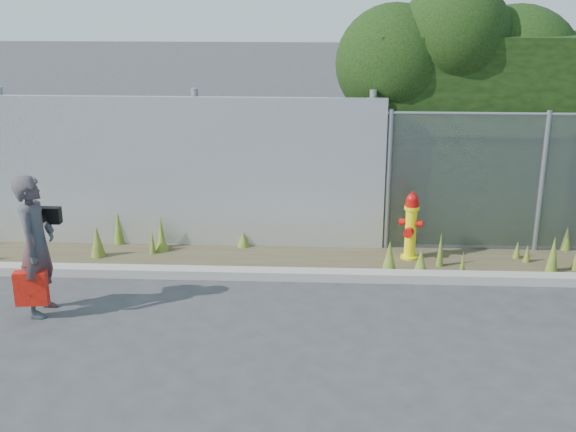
# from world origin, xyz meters

# --- Properties ---
(ground) EXTENTS (80.00, 80.00, 0.00)m
(ground) POSITION_xyz_m (0.00, 0.00, 0.00)
(ground) COLOR #343436
(ground) RESTS_ON ground
(curb) EXTENTS (16.00, 0.22, 0.12)m
(curb) POSITION_xyz_m (0.00, 1.80, 0.06)
(curb) COLOR gray
(curb) RESTS_ON ground
(weed_strip) EXTENTS (16.00, 1.30, 0.55)m
(weed_strip) POSITION_xyz_m (-0.37, 2.44, 0.12)
(weed_strip) COLOR #443A26
(weed_strip) RESTS_ON ground
(corrugated_fence) EXTENTS (8.50, 0.21, 2.30)m
(corrugated_fence) POSITION_xyz_m (-3.25, 3.01, 1.10)
(corrugated_fence) COLOR #B6B8BD
(corrugated_fence) RESTS_ON ground
(fire_hydrant) EXTENTS (0.33, 0.30, 0.99)m
(fire_hydrant) POSITION_xyz_m (1.35, 2.58, 0.48)
(fire_hydrant) COLOR #FFEA0D
(fire_hydrant) RESTS_ON ground
(woman) EXTENTS (0.41, 0.62, 1.67)m
(woman) POSITION_xyz_m (-3.16, 0.66, 0.84)
(woman) COLOR #0D5456
(woman) RESTS_ON ground
(red_tote_bag) EXTENTS (0.36, 0.13, 0.48)m
(red_tote_bag) POSITION_xyz_m (-3.20, 0.48, 0.38)
(red_tote_bag) COLOR #A00C09
(black_shoulder_bag) EXTENTS (0.26, 0.11, 0.19)m
(black_shoulder_bag) POSITION_xyz_m (-3.06, 0.90, 1.13)
(black_shoulder_bag) COLOR black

